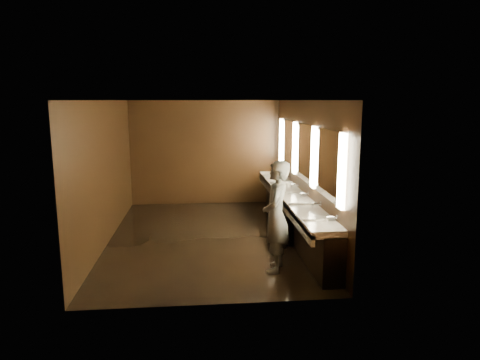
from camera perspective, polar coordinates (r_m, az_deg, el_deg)
name	(u,v)px	position (r m, az deg, el deg)	size (l,w,h in m)	color
floor	(208,237)	(8.99, -4.24, -7.59)	(6.00, 6.00, 0.00)	black
ceiling	(206,100)	(8.54, -4.50, 10.56)	(4.00, 6.00, 0.02)	#2D2D2B
wall_back	(205,153)	(11.63, -4.68, 3.64)	(4.00, 0.02, 2.80)	black
wall_front	(212,207)	(5.72, -3.74, -3.61)	(4.00, 0.02, 2.80)	black
wall_left	(106,172)	(8.85, -17.43, 1.00)	(0.02, 6.00, 2.80)	black
wall_right	(304,169)	(8.92, 8.59, 1.44)	(0.02, 6.00, 2.80)	black
sink_counter	(294,212)	(9.06, 7.16, -4.23)	(0.55, 5.40, 1.01)	black
mirror_band	(304,152)	(8.87, 8.52, 3.67)	(0.06, 5.03, 1.15)	#FEECBA
person	(276,216)	(7.06, 4.84, -4.87)	(0.67, 0.44, 1.85)	#7B95B8
trash_bin	(288,229)	(8.56, 6.48, -6.52)	(0.38, 0.38, 0.58)	black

